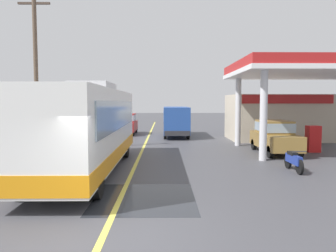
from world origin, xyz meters
TOP-DOWN VIEW (x-y plane):
  - ground at (0.00, 20.00)m, footprint 120.00×120.00m
  - lane_divider_stripe at (0.00, 15.00)m, footprint 0.16×50.00m
  - wet_puddle_patch at (0.72, 2.55)m, footprint 2.97×3.28m
  - coach_bus_main at (-1.79, 6.42)m, footprint 2.60×11.04m
  - gas_station_roadside at (9.81, 15.66)m, footprint 9.10×11.95m
  - car_at_pump at (7.44, 11.01)m, footprint 1.70×4.20m
  - minibus_opposing_lane at (2.27, 20.06)m, footprint 2.04×6.13m
  - motorcycle_parked_forecourt at (6.62, 6.27)m, footprint 0.55×1.80m
  - pedestrian_near_pump at (7.86, 13.57)m, footprint 0.55×0.22m
  - car_trailing_behind_bus at (-2.06, 21.94)m, footprint 1.70×4.20m
  - utility_pole_roadside at (-6.03, 11.97)m, footprint 1.80×0.24m

SIDE VIEW (x-z plane):
  - ground at x=0.00m, z-range 0.00..0.00m
  - wet_puddle_patch at x=0.72m, z-range 0.00..0.01m
  - lane_divider_stripe at x=0.00m, z-range 0.00..0.01m
  - motorcycle_parked_forecourt at x=6.62m, z-range -0.02..0.90m
  - pedestrian_near_pump at x=7.86m, z-range 0.10..1.76m
  - car_at_pump at x=7.44m, z-range 0.10..1.92m
  - car_trailing_behind_bus at x=-2.06m, z-range 0.10..1.92m
  - minibus_opposing_lane at x=2.27m, z-range 0.25..2.69m
  - coach_bus_main at x=-1.79m, z-range -0.12..3.56m
  - gas_station_roadside at x=9.81m, z-range 0.08..5.18m
  - utility_pole_roadside at x=-6.03m, z-range 0.19..9.19m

